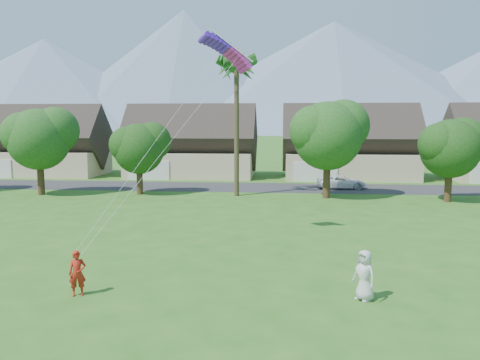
# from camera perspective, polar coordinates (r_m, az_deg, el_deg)

# --- Properties ---
(ground) EXTENTS (500.00, 500.00, 0.00)m
(ground) POSITION_cam_1_polar(r_m,az_deg,el_deg) (15.04, -3.69, -19.51)
(ground) COLOR #2D6019
(ground) RESTS_ON ground
(street) EXTENTS (90.00, 7.00, 0.01)m
(street) POSITION_cam_1_polar(r_m,az_deg,el_deg) (47.79, 2.63, -0.91)
(street) COLOR #2D2D30
(street) RESTS_ON ground
(kite_flyer) EXTENTS (0.76, 0.64, 1.79)m
(kite_flyer) POSITION_cam_1_polar(r_m,az_deg,el_deg) (19.51, -19.21, -10.69)
(kite_flyer) COLOR red
(kite_flyer) RESTS_ON ground
(watcher) EXTENTS (1.09, 1.12, 1.95)m
(watcher) POSITION_cam_1_polar(r_m,az_deg,el_deg) (18.61, 14.92, -11.15)
(watcher) COLOR silver
(watcher) RESTS_ON ground
(parked_car) EXTENTS (4.99, 2.54, 1.35)m
(parked_car) POSITION_cam_1_polar(r_m,az_deg,el_deg) (48.02, 12.28, -0.22)
(parked_car) COLOR white
(parked_car) RESTS_ON ground
(mountain_ridge) EXTENTS (540.00, 240.00, 70.00)m
(mountain_ridge) POSITION_cam_1_polar(r_m,az_deg,el_deg) (274.30, 7.10, 11.84)
(mountain_ridge) COLOR slate
(mountain_ridge) RESTS_ON ground
(houses_row) EXTENTS (72.75, 8.19, 8.86)m
(houses_row) POSITION_cam_1_polar(r_m,az_deg,el_deg) (56.38, 3.57, 3.84)
(houses_row) COLOR beige
(houses_row) RESTS_ON ground
(tree_row) EXTENTS (62.27, 6.67, 8.45)m
(tree_row) POSITION_cam_1_polar(r_m,az_deg,el_deg) (41.35, 0.69, 4.63)
(tree_row) COLOR #47301C
(tree_row) RESTS_ON ground
(fan_palm) EXTENTS (3.00, 3.00, 13.80)m
(fan_palm) POSITION_cam_1_polar(r_m,az_deg,el_deg) (42.27, -0.42, 14.07)
(fan_palm) COLOR #4C3D26
(fan_palm) RESTS_ON ground
(parafoil_kite) EXTENTS (3.30, 1.55, 0.50)m
(parafoil_kite) POSITION_cam_1_polar(r_m,az_deg,el_deg) (26.29, -1.59, 15.59)
(parafoil_kite) COLOR #541CD6
(parafoil_kite) RESTS_ON ground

